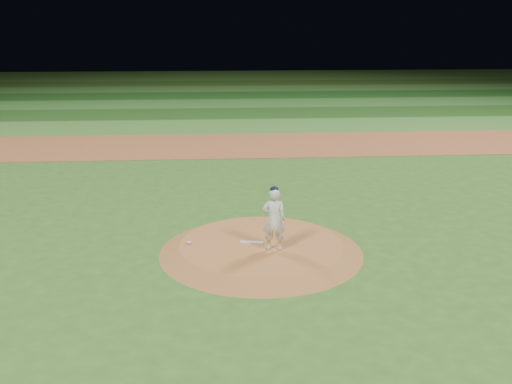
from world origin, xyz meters
name	(u,v)px	position (x,y,z in m)	size (l,w,h in m)	color
ground	(261,252)	(0.00, 0.00, 0.00)	(120.00, 120.00, 0.00)	#315F1E
infield_dirt_band	(240,145)	(0.00, 14.00, 0.01)	(70.00, 6.00, 0.02)	brown
outfield_stripe_0	(236,126)	(0.00, 19.50, 0.01)	(70.00, 5.00, 0.02)	#3B732A
outfield_stripe_1	(233,113)	(0.00, 24.50, 0.01)	(70.00, 5.00, 0.02)	#1D4717
outfield_stripe_2	(231,103)	(0.00, 29.50, 0.01)	(70.00, 5.00, 0.02)	#2E6A26
outfield_stripe_3	(229,95)	(0.00, 34.50, 0.01)	(70.00, 5.00, 0.02)	#184416
outfield_stripe_4	(228,89)	(0.00, 39.50, 0.01)	(70.00, 5.00, 0.02)	#316324
outfield_stripe_5	(227,83)	(0.00, 44.50, 0.01)	(70.00, 5.00, 0.02)	#254917
pitchers_mound	(261,247)	(0.00, 0.00, 0.12)	(5.50, 5.50, 0.25)	#9F6231
pitching_rubber	(252,242)	(-0.25, 0.04, 0.27)	(0.62, 0.16, 0.03)	silver
rosin_bag	(189,242)	(-1.95, 0.09, 0.29)	(0.13, 0.13, 0.07)	silver
pitcher_on_mound	(274,219)	(0.30, -0.47, 1.10)	(0.66, 0.47, 1.73)	silver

